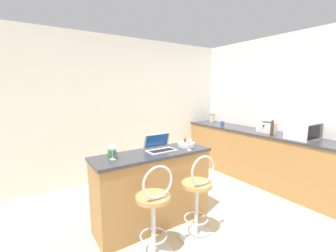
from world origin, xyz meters
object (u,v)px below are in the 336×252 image
(mug_blue, at_px, (222,123))
(wine_glass_short, at_px, (112,148))
(pepper_mill, at_px, (272,128))
(wine_glass_tall, at_px, (189,142))
(fruit_bowl, at_px, (187,143))
(bar_stool_far, at_px, (198,199))
(laptop, at_px, (160,146))
(mug_green, at_px, (112,152))
(bar_stool_near, at_px, (154,215))
(storage_jar, at_px, (212,118))
(toaster, at_px, (267,127))
(microwave, at_px, (303,130))

(mug_blue, xyz_separation_m, wine_glass_short, (-2.70, -0.95, 0.08))
(pepper_mill, relative_size, wine_glass_tall, 1.73)
(pepper_mill, relative_size, fruit_bowl, 1.17)
(fruit_bowl, bearing_deg, wine_glass_tall, -117.84)
(bar_stool_far, relative_size, wine_glass_tall, 6.49)
(laptop, distance_m, wine_glass_short, 0.62)
(mug_green, bearing_deg, bar_stool_near, -73.83)
(fruit_bowl, bearing_deg, wine_glass_short, -179.87)
(laptop, xyz_separation_m, mug_blue, (2.09, 0.91, -0.01))
(mug_green, distance_m, storage_jar, 3.22)
(bar_stool_near, relative_size, toaster, 3.30)
(laptop, height_order, wine_glass_tall, laptop)
(bar_stool_far, height_order, toaster, toaster)
(wine_glass_tall, xyz_separation_m, storage_jar, (2.02, 1.66, -0.02))
(bar_stool_far, relative_size, laptop, 2.73)
(bar_stool_near, relative_size, bar_stool_far, 1.00)
(bar_stool_far, relative_size, mug_green, 10.03)
(storage_jar, bearing_deg, mug_green, -154.88)
(laptop, bearing_deg, bar_stool_far, -74.01)
(mug_blue, bearing_deg, wine_glass_tall, -147.88)
(toaster, xyz_separation_m, fruit_bowl, (-1.77, 0.01, -0.05))
(laptop, xyz_separation_m, storage_jar, (2.33, 1.45, 0.04))
(mug_green, distance_m, mug_blue, 2.80)
(toaster, xyz_separation_m, mug_blue, (-0.08, 0.96, -0.05))
(bar_stool_far, height_order, fruit_bowl, fruit_bowl)
(wine_glass_short, xyz_separation_m, storage_jar, (2.94, 1.49, -0.03))
(bar_stool_far, bearing_deg, pepper_mill, 8.79)
(toaster, height_order, storage_jar, toaster)
(bar_stool_near, distance_m, laptop, 0.85)
(bar_stool_far, distance_m, wine_glass_short, 1.09)
(laptop, relative_size, mug_green, 3.68)
(toaster, height_order, mug_blue, toaster)
(fruit_bowl, bearing_deg, pepper_mill, -8.45)
(fruit_bowl, distance_m, storage_jar, 2.44)
(bar_stool_far, relative_size, toaster, 3.30)
(mug_green, distance_m, wine_glass_short, 0.15)
(storage_jar, bearing_deg, bar_stool_near, -143.83)
(fruit_bowl, height_order, wine_glass_tall, wine_glass_tall)
(bar_stool_far, height_order, wine_glass_tall, wine_glass_tall)
(mug_green, height_order, wine_glass_short, wine_glass_short)
(fruit_bowl, distance_m, wine_glass_short, 1.01)
(bar_stool_near, distance_m, storage_jar, 3.43)
(mug_green, height_order, wine_glass_tall, wine_glass_tall)
(bar_stool_near, relative_size, pepper_mill, 3.76)
(mug_green, bearing_deg, pepper_mill, -7.85)
(mug_blue, distance_m, storage_jar, 0.59)
(laptop, height_order, toaster, laptop)
(bar_stool_near, height_order, microwave, microwave)
(wine_glass_tall, bearing_deg, bar_stool_far, -113.62)
(bar_stool_far, height_order, mug_blue, mug_blue)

